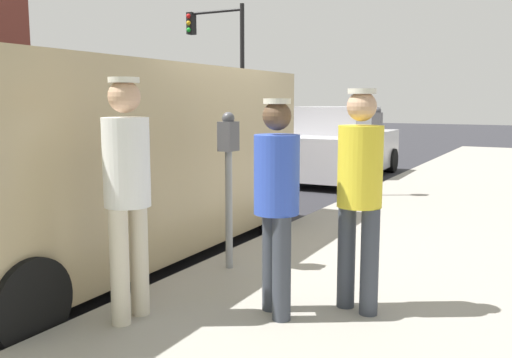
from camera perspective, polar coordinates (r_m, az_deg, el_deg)
The scene contains 10 objects.
ground_plane at distance 6.94m, azimuth -8.99°, elevation -6.92°, with size 80.00×80.00×0.00m, color #2D2D33.
sidewalk_slab at distance 5.58m, azimuth 21.25°, elevation -10.27°, with size 5.00×32.00×0.15m, color #9E998E.
parking_meter_near at distance 5.33m, azimuth -2.83°, elevation 1.61°, with size 0.14×0.18×1.52m.
parking_meter_far at distance 9.78m, azimuth 12.26°, elevation 4.33°, with size 0.14×0.18×1.52m.
pedestrian_in_white at distance 4.15m, azimuth -13.06°, elevation -0.36°, with size 0.34×0.36×1.79m.
pedestrian_in_blue at distance 4.14m, azimuth 2.12°, elevation -1.55°, with size 0.34×0.34×1.64m.
pedestrian_in_yellow at distance 4.29m, azimuth 10.57°, elevation -0.70°, with size 0.35×0.34×1.71m.
parked_van at distance 6.31m, azimuth -14.14°, elevation 2.12°, with size 2.24×5.25×2.15m.
parked_sedan_ahead at distance 12.92m, azimuth 8.24°, elevation 3.35°, with size 2.05×4.45×1.65m.
traffic_light_corner at distance 20.87m, azimuth -3.49°, elevation 12.76°, with size 2.48×0.42×5.20m.
Camera 1 is at (4.13, -5.28, 1.77)m, focal length 39.07 mm.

